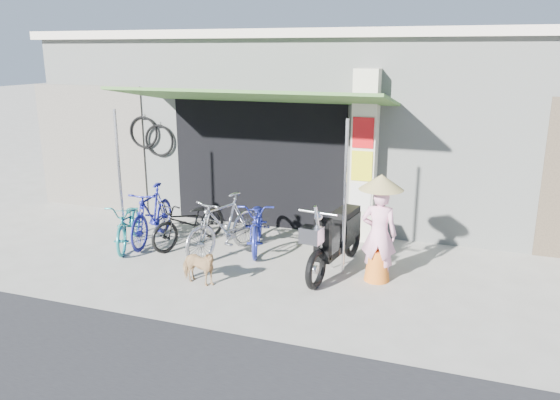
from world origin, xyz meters
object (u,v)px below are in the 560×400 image
(bike_silver, at_px, (224,225))
(bike_navy, at_px, (258,223))
(street_dog, at_px, (198,267))
(bike_teal, at_px, (129,223))
(nun, at_px, (379,228))
(bike_black, at_px, (190,222))
(bike_blue, at_px, (152,215))
(moped, at_px, (337,238))

(bike_silver, relative_size, bike_navy, 1.01)
(street_dog, bearing_deg, bike_teal, 70.09)
(nun, bearing_deg, bike_navy, -19.72)
(bike_black, height_order, bike_navy, bike_navy)
(bike_silver, xyz_separation_m, bike_navy, (0.41, 0.49, -0.07))
(bike_teal, bearing_deg, bike_blue, 28.64)
(moped, relative_size, nun, 1.25)
(bike_silver, bearing_deg, bike_black, -177.90)
(bike_blue, relative_size, street_dog, 2.59)
(bike_teal, relative_size, bike_silver, 0.91)
(bike_teal, height_order, moped, moped)
(bike_black, xyz_separation_m, nun, (3.33, -0.43, 0.39))
(bike_black, bearing_deg, bike_silver, 3.88)
(bike_teal, relative_size, bike_black, 0.97)
(nun, bearing_deg, bike_black, -9.68)
(bike_black, bearing_deg, nun, 13.88)
(bike_black, bearing_deg, bike_teal, -136.50)
(bike_navy, bearing_deg, bike_silver, -147.93)
(bike_silver, height_order, moped, moped)
(bike_navy, bearing_deg, nun, -35.26)
(bike_silver, relative_size, street_dog, 2.63)
(bike_blue, distance_m, street_dog, 2.13)
(bike_navy, bearing_deg, bike_black, 173.94)
(bike_silver, distance_m, bike_navy, 0.64)
(moped, bearing_deg, nun, -4.83)
(bike_blue, relative_size, moped, 0.83)
(bike_silver, distance_m, moped, 1.91)
(bike_blue, xyz_separation_m, street_dog, (1.62, -1.38, -0.23))
(street_dog, relative_size, nun, 0.40)
(moped, bearing_deg, bike_teal, -169.34)
(bike_teal, distance_m, street_dog, 2.16)
(bike_black, relative_size, moped, 0.79)
(bike_teal, distance_m, bike_black, 1.04)
(bike_silver, relative_size, moped, 0.85)
(bike_teal, distance_m, bike_navy, 2.24)
(bike_black, distance_m, nun, 3.38)
(bike_blue, xyz_separation_m, bike_black, (0.70, 0.07, -0.08))
(bike_navy, height_order, moped, moped)
(bike_black, bearing_deg, bike_navy, 33.04)
(bike_black, relative_size, bike_navy, 0.95)
(bike_blue, distance_m, moped, 3.39)
(moped, bearing_deg, bike_navy, 169.71)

